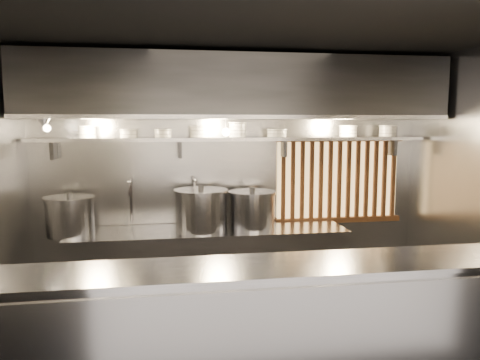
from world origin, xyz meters
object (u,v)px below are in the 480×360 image
object	(u,v)px
heat_lamp	(44,122)
pendant_bulb	(226,132)
stock_pot_left	(70,216)
stock_pot_right	(252,210)
stock_pot_mid	(201,210)

from	to	relation	value
heat_lamp	pendant_bulb	bearing A→B (deg)	11.00
heat_lamp	pendant_bulb	distance (m)	1.83
heat_lamp	stock_pot_left	xyz separation A→B (m)	(0.15, 0.25, -0.96)
pendant_bulb	stock_pot_right	distance (m)	0.90
stock_pot_left	stock_pot_mid	distance (m)	1.36
stock_pot_left	stock_pot_right	xyz separation A→B (m)	(1.93, 0.02, 0.00)
stock_pot_left	stock_pot_right	world-z (taller)	stock_pot_right
stock_pot_mid	stock_pot_right	bearing A→B (deg)	2.00
pendant_bulb	stock_pot_right	size ratio (longest dim) A/B	0.32
pendant_bulb	stock_pot_left	xyz separation A→B (m)	(-1.65, -0.10, -0.86)
stock_pot_left	stock_pot_right	bearing A→B (deg)	0.54
stock_pot_mid	heat_lamp	bearing A→B (deg)	-170.56
heat_lamp	stock_pot_left	distance (m)	1.01
stock_pot_mid	stock_pot_right	distance (m)	0.57
pendant_bulb	stock_pot_mid	size ratio (longest dim) A/B	0.25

